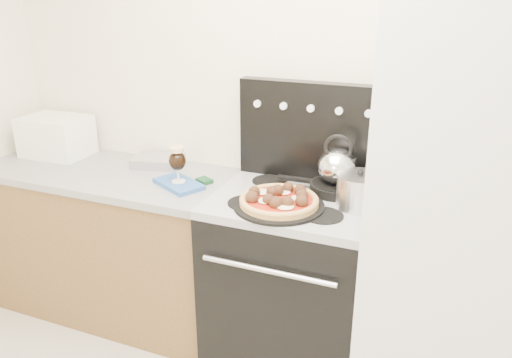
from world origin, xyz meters
The scene contains 16 objects.
room_shell centered at (0.00, 0.29, 1.25)m, with size 3.52×3.01×2.52m.
base_cabinet centered at (-1.02, 1.20, 0.43)m, with size 1.45×0.60×0.86m, color brown.
countertop centered at (-1.02, 1.20, 0.88)m, with size 1.48×0.63×0.04m, color #979797.
stove_body centered at (0.08, 1.18, 0.44)m, with size 0.76×0.65×0.88m, color black.
cooktop centered at (0.08, 1.18, 0.90)m, with size 0.76×0.65×0.04m, color #ADADB2.
backguard centered at (0.08, 1.45, 1.17)m, with size 0.76×0.08×0.50m, color black.
fridge centered at (0.78, 1.15, 0.95)m, with size 0.64×0.68×1.90m, color silver.
toaster_oven centered at (-1.46, 1.31, 1.02)m, with size 0.37×0.28×0.23m, color white.
foil_sheet centered at (-0.80, 1.37, 0.93)m, with size 0.27×0.20×0.05m, color silver.
oven_mitt centered at (-0.53, 1.14, 0.91)m, with size 0.27×0.15×0.02m, color #305FAD.
beer_glass centered at (-0.53, 1.14, 1.02)m, with size 0.09×0.09×0.19m, color black, non-canonical shape.
pizza_pan centered at (0.05, 1.05, 0.93)m, with size 0.41×0.41×0.01m, color black.
pizza centered at (0.05, 1.05, 0.96)m, with size 0.36×0.36×0.05m, color #EFB364, non-canonical shape.
skillet centered at (0.25, 1.31, 0.94)m, with size 0.25×0.25×0.05m, color black.
tea_kettle centered at (0.25, 1.31, 1.07)m, with size 0.19×0.19×0.21m, color white, non-canonical shape.
stock_pot centered at (0.38, 1.18, 0.99)m, with size 0.20×0.20×0.15m, color silver.
Camera 1 is at (0.73, -0.91, 1.85)m, focal length 35.00 mm.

